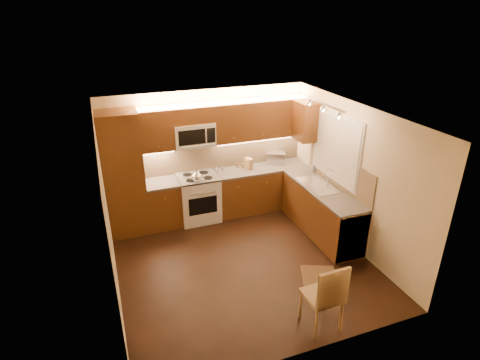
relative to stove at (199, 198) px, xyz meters
name	(u,v)px	position (x,y,z in m)	size (l,w,h in m)	color
floor	(243,262)	(0.30, -1.68, -0.46)	(4.00, 4.00, 0.01)	black
ceiling	(244,116)	(0.30, -1.68, 2.04)	(4.00, 4.00, 0.01)	beige
wall_back	(207,153)	(0.30, 0.32, 0.79)	(4.00, 0.01, 2.50)	beige
wall_front	(308,271)	(0.30, -3.67, 0.79)	(4.00, 0.01, 2.50)	beige
wall_left	(108,218)	(-1.70, -1.68, 0.79)	(0.01, 4.00, 2.50)	beige
wall_right	(353,177)	(2.30, -1.68, 0.79)	(0.01, 4.00, 2.50)	beige
pantry	(123,175)	(-1.35, 0.02, 0.69)	(0.70, 0.60, 2.30)	#4F2711
base_cab_back_left	(163,204)	(-0.69, 0.02, -0.03)	(0.62, 0.60, 0.86)	#4F2711
counter_back_left	(161,183)	(-0.69, 0.02, 0.42)	(0.62, 0.60, 0.04)	#3A3835
base_cab_back_right	(261,188)	(1.34, 0.02, -0.03)	(1.92, 0.60, 0.86)	#4F2711
counter_back_right	(261,169)	(1.34, 0.02, 0.42)	(1.92, 0.60, 0.04)	#3A3835
base_cab_right	(321,211)	(2.00, -1.28, -0.03)	(0.60, 2.00, 0.86)	#4F2711
counter_right	(323,190)	(2.00, -1.28, 0.42)	(0.60, 2.00, 0.04)	#3A3835
dishwasher	(343,230)	(2.00, -1.98, -0.03)	(0.58, 0.60, 0.84)	silver
backsplash_back	(224,153)	(0.65, 0.31, 0.74)	(3.30, 0.02, 0.60)	tan
backsplash_right	(339,171)	(2.29, -1.28, 0.74)	(0.02, 2.00, 0.60)	tan
upper_cab_back_left	(156,130)	(-0.69, 0.15, 1.42)	(0.62, 0.35, 0.75)	#4F2711
upper_cab_back_right	(260,119)	(1.34, 0.15, 1.42)	(1.92, 0.35, 0.75)	#4F2711
upper_cab_bridge	(193,114)	(0.00, 0.15, 1.63)	(0.76, 0.35, 0.31)	#4F2711
upper_cab_right_corner	(306,121)	(2.12, -0.28, 1.42)	(0.35, 0.50, 0.75)	#4F2711
stove	(199,198)	(0.00, 0.00, 0.00)	(0.76, 0.65, 0.92)	silver
microwave	(194,134)	(0.00, 0.14, 1.26)	(0.76, 0.38, 0.44)	silver
window_frame	(336,147)	(2.29, -1.12, 1.14)	(0.03, 1.44, 1.24)	silver
window_blinds	(335,148)	(2.27, -1.12, 1.14)	(0.02, 1.36, 1.16)	silver
sink	(319,182)	(2.00, -1.12, 0.52)	(0.52, 0.86, 0.15)	silver
faucet	(328,176)	(2.18, -1.12, 0.59)	(0.20, 0.04, 0.30)	silver
track_light_bar	(324,103)	(1.85, -1.27, 2.00)	(0.04, 1.20, 0.03)	silver
kettle	(197,176)	(-0.06, -0.20, 0.57)	(0.19, 0.19, 0.22)	silver
toaster_oven	(276,157)	(1.73, 0.18, 0.55)	(0.38, 0.28, 0.23)	silver
knife_block	(249,164)	(1.08, 0.05, 0.55)	(0.10, 0.16, 0.22)	#986B44
spice_jar_a	(217,169)	(0.44, 0.15, 0.49)	(0.05, 0.05, 0.10)	silver
spice_jar_b	(237,165)	(0.89, 0.21, 0.48)	(0.04, 0.04, 0.09)	brown
spice_jar_c	(223,168)	(0.57, 0.17, 0.48)	(0.05, 0.05, 0.09)	silver
spice_jar_d	(243,166)	(0.98, 0.15, 0.49)	(0.05, 0.05, 0.09)	#A47B31
soap_bottle	(313,167)	(2.24, -0.49, 0.53)	(0.08, 0.08, 0.18)	#B7B7BB
rug	(320,282)	(1.24, -2.58, -0.45)	(0.54, 0.81, 0.01)	black
dining_chair	(322,294)	(0.77, -3.32, 0.05)	(0.45, 0.45, 1.01)	#986B44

